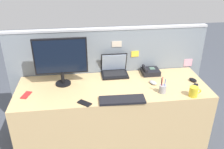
{
  "coord_description": "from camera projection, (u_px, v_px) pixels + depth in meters",
  "views": [
    {
      "loc": [
        -0.31,
        -2.27,
        2.01
      ],
      "look_at": [
        0.0,
        0.05,
        0.83
      ],
      "focal_mm": 38.78,
      "sensor_mm": 36.0,
      "label": 1
    }
  ],
  "objects": [
    {
      "name": "coffee_mug",
      "position": [
        194.0,
        92.0,
        2.43
      ],
      "size": [
        0.12,
        0.09,
        0.1
      ],
      "color": "yellow",
      "rests_on": "desk"
    },
    {
      "name": "tv_remote",
      "position": [
        195.0,
        88.0,
        2.58
      ],
      "size": [
        0.12,
        0.17,
        0.02
      ],
      "primitive_type": "cube",
      "rotation": [
        0.0,
        0.0,
        -0.53
      ],
      "color": "black",
      "rests_on": "desk"
    },
    {
      "name": "desk",
      "position": [
        113.0,
        113.0,
        2.79
      ],
      "size": [
        2.07,
        0.73,
        0.71
      ],
      "primitive_type": "cube",
      "color": "tan",
      "rests_on": "ground_plane"
    },
    {
      "name": "ground_plane",
      "position": [
        113.0,
        137.0,
        2.95
      ],
      "size": [
        10.0,
        10.0,
        0.0
      ],
      "primitive_type": "plane",
      "color": "#424751"
    },
    {
      "name": "keyboard_main",
      "position": [
        122.0,
        100.0,
        2.37
      ],
      "size": [
        0.46,
        0.17,
        0.02
      ],
      "primitive_type": "cube",
      "rotation": [
        0.0,
        0.0,
        -0.03
      ],
      "color": "black",
      "rests_on": "desk"
    },
    {
      "name": "laptop",
      "position": [
        114.0,
        69.0,
        2.87
      ],
      "size": [
        0.31,
        0.24,
        0.26
      ],
      "color": "black",
      "rests_on": "desk"
    },
    {
      "name": "cell_phone_red_case",
      "position": [
        26.0,
        95.0,
        2.46
      ],
      "size": [
        0.1,
        0.15,
        0.01
      ],
      "primitive_type": "cube",
      "rotation": [
        0.0,
        0.0,
        -0.29
      ],
      "color": "#B22323",
      "rests_on": "desk"
    },
    {
      "name": "computer_mouse_right_hand",
      "position": [
        193.0,
        80.0,
        2.73
      ],
      "size": [
        0.09,
        0.11,
        0.03
      ],
      "primitive_type": "ellipsoid",
      "rotation": [
        0.0,
        0.0,
        0.37
      ],
      "color": "black",
      "rests_on": "desk"
    },
    {
      "name": "cubicle_divider",
      "position": [
        108.0,
        77.0,
        3.02
      ],
      "size": [
        2.37,
        0.08,
        1.25
      ],
      "color": "gray",
      "rests_on": "ground_plane"
    },
    {
      "name": "cell_phone_black_slab",
      "position": [
        84.0,
        103.0,
        2.33
      ],
      "size": [
        0.15,
        0.14,
        0.01
      ],
      "primitive_type": "cube",
      "rotation": [
        0.0,
        0.0,
        0.85
      ],
      "color": "black",
      "rests_on": "desk"
    },
    {
      "name": "pen_cup",
      "position": [
        163.0,
        89.0,
        2.49
      ],
      "size": [
        0.07,
        0.07,
        0.18
      ],
      "color": "#99999E",
      "rests_on": "desk"
    },
    {
      "name": "desktop_monitor",
      "position": [
        61.0,
        58.0,
        2.55
      ],
      "size": [
        0.56,
        0.17,
        0.52
      ],
      "color": "black",
      "rests_on": "desk"
    },
    {
      "name": "desk_phone",
      "position": [
        150.0,
        71.0,
        2.89
      ],
      "size": [
        0.2,
        0.19,
        0.09
      ],
      "color": "black",
      "rests_on": "desk"
    },
    {
      "name": "computer_mouse_left_hand",
      "position": [
        153.0,
        83.0,
        2.67
      ],
      "size": [
        0.09,
        0.12,
        0.03
      ],
      "primitive_type": "ellipsoid",
      "rotation": [
        0.0,
        0.0,
        0.39
      ],
      "color": "#9EA0A8",
      "rests_on": "desk"
    }
  ]
}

